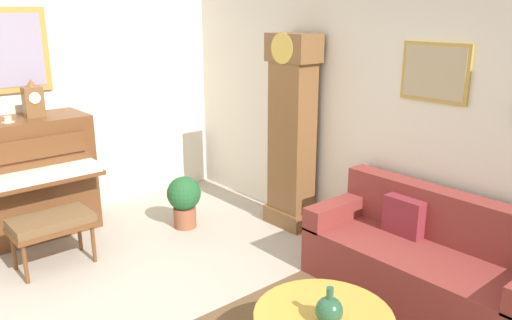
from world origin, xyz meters
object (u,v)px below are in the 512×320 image
at_px(piano, 17,180).
at_px(piano_bench, 51,224).
at_px(coffee_table, 323,318).
at_px(teacup, 8,120).
at_px(couch, 427,261).
at_px(mantel_clock, 33,100).
at_px(potted_plant, 184,198).
at_px(green_jug, 329,310).
at_px(grandfather_clock, 292,138).

xyz_separation_m(piano, piano_bench, (0.83, 0.02, -0.21)).
xyz_separation_m(piano, coffee_table, (3.36, 0.80, -0.23)).
relative_size(piano_bench, teacup, 6.03).
distance_m(couch, teacup, 3.96).
height_order(piano, teacup, teacup).
distance_m(piano, mantel_clock, 0.81).
distance_m(teacup, potted_plant, 1.86).
bearing_deg(green_jug, mantel_clock, -171.57).
distance_m(coffee_table, teacup, 3.48).
bearing_deg(potted_plant, teacup, -118.58).
bearing_deg(mantel_clock, grandfather_clock, 53.07).
bearing_deg(teacup, potted_plant, 61.42).
height_order(piano, grandfather_clock, grandfather_clock).
height_order(piano, potted_plant, piano).
distance_m(green_jug, potted_plant, 2.66).
bearing_deg(teacup, grandfather_clock, 58.03).
bearing_deg(teacup, couch, 33.58).
bearing_deg(coffee_table, grandfather_clock, 140.52).
distance_m(piano, grandfather_clock, 2.79).
distance_m(grandfather_clock, mantel_clock, 2.60).
distance_m(piano, potted_plant, 1.66).
bearing_deg(mantel_clock, piano_bench, -15.41).
height_order(grandfather_clock, potted_plant, grandfather_clock).
relative_size(grandfather_clock, green_jug, 8.46).
bearing_deg(couch, piano_bench, -139.88).
bearing_deg(couch, green_jug, -83.93).
xyz_separation_m(piano_bench, coffee_table, (2.53, 0.78, -0.02)).
bearing_deg(grandfather_clock, couch, -6.47).
height_order(couch, teacup, teacup).
relative_size(couch, green_jug, 7.92).
bearing_deg(green_jug, piano_bench, -164.23).
relative_size(piano, coffee_table, 1.64).
height_order(piano_bench, grandfather_clock, grandfather_clock).
bearing_deg(grandfather_clock, mantel_clock, -126.93).
height_order(coffee_table, teacup, teacup).
bearing_deg(piano, piano_bench, 1.09).
bearing_deg(couch, piano, -147.57).
distance_m(piano_bench, mantel_clock, 1.30).
xyz_separation_m(green_jug, potted_plant, (-2.58, 0.63, -0.18)).
relative_size(couch, coffee_table, 2.16).
relative_size(teacup, potted_plant, 0.21).
relative_size(piano, mantel_clock, 3.79).
height_order(piano_bench, teacup, teacup).
relative_size(mantel_clock, potted_plant, 0.68).
relative_size(grandfather_clock, teacup, 17.50).
bearing_deg(mantel_clock, coffee_table, 9.34).
height_order(couch, green_jug, couch).
relative_size(piano, teacup, 12.41).
bearing_deg(green_jug, couch, 96.07).
relative_size(piano_bench, green_jug, 2.92).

